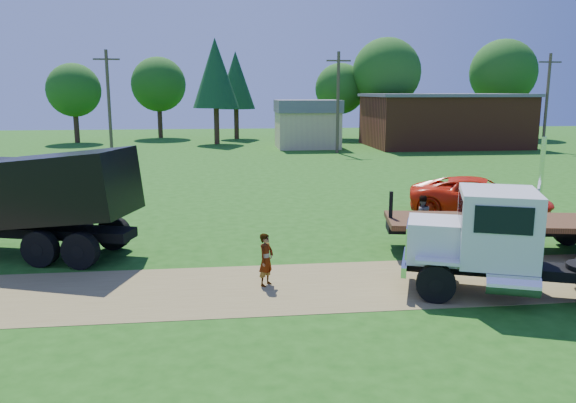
{
  "coord_description": "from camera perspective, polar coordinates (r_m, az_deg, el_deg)",
  "views": [
    {
      "loc": [
        -4.51,
        -15.28,
        5.56
      ],
      "look_at": [
        -2.14,
        4.63,
        1.6
      ],
      "focal_mm": 35.0,
      "sensor_mm": 36.0,
      "label": 1
    }
  ],
  "objects": [
    {
      "name": "brick_building",
      "position": [
        59.76,
        15.5,
        7.98
      ],
      "size": [
        15.4,
        10.4,
        5.3
      ],
      "color": "brown",
      "rests_on": "ground"
    },
    {
      "name": "orange_pickup",
      "position": [
        26.83,
        18.9,
        0.47
      ],
      "size": [
        6.81,
        5.06,
        1.72
      ],
      "primitive_type": "imported",
      "rotation": [
        0.0,
        0.0,
        1.17
      ],
      "color": "red",
      "rests_on": "ground"
    },
    {
      "name": "flatbed_trailer",
      "position": [
        21.01,
        21.28,
        -2.41
      ],
      "size": [
        8.54,
        3.93,
        2.11
      ],
      "rotation": [
        0.0,
        0.0,
        -0.18
      ],
      "color": "#372711",
      "rests_on": "ground"
    },
    {
      "name": "tree_row",
      "position": [
        66.24,
        3.85,
        12.38
      ],
      "size": [
        56.17,
        14.66,
        11.65
      ],
      "color": "#321D14",
      "rests_on": "ground"
    },
    {
      "name": "black_dump_truck",
      "position": [
        21.07,
        -25.52,
        0.47
      ],
      "size": [
        8.75,
        4.8,
        3.72
      ],
      "rotation": [
        0.0,
        0.0,
        -0.29
      ],
      "color": "black",
      "rests_on": "ground"
    },
    {
      "name": "spectator_a",
      "position": [
        16.27,
        -2.24,
        -5.93
      ],
      "size": [
        0.64,
        0.68,
        1.55
      ],
      "primitive_type": "imported",
      "rotation": [
        0.0,
        0.0,
        0.91
      ],
      "color": "#999999",
      "rests_on": "ground"
    },
    {
      "name": "dirt_track",
      "position": [
        16.87,
        9.21,
        -8.2
      ],
      "size": [
        120.0,
        4.2,
        0.01
      ],
      "primitive_type": "cube",
      "color": "brown",
      "rests_on": "ground"
    },
    {
      "name": "utility_poles",
      "position": [
        51.38,
        5.09,
        10.18
      ],
      "size": [
        42.2,
        0.28,
        9.0
      ],
      "color": "#493B29",
      "rests_on": "ground"
    },
    {
      "name": "ground",
      "position": [
        16.87,
        9.2,
        -8.21
      ],
      "size": [
        140.0,
        140.0,
        0.0
      ],
      "primitive_type": "plane",
      "color": "#1A4C10",
      "rests_on": "ground"
    },
    {
      "name": "white_semi_tractor",
      "position": [
        16.39,
        20.67,
        -3.95
      ],
      "size": [
        7.29,
        4.57,
        4.35
      ],
      "rotation": [
        0.0,
        0.0,
        -0.36
      ],
      "color": "black",
      "rests_on": "ground"
    },
    {
      "name": "tan_shed",
      "position": [
        56.02,
        1.98,
        7.95
      ],
      "size": [
        6.2,
        5.4,
        4.7
      ],
      "color": "tan",
      "rests_on": "ground"
    },
    {
      "name": "spectator_b",
      "position": [
        22.28,
        13.38,
        -1.44
      ],
      "size": [
        0.83,
        0.67,
        1.62
      ],
      "primitive_type": "imported",
      "rotation": [
        0.0,
        0.0,
        3.07
      ],
      "color": "#999999",
      "rests_on": "ground"
    }
  ]
}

